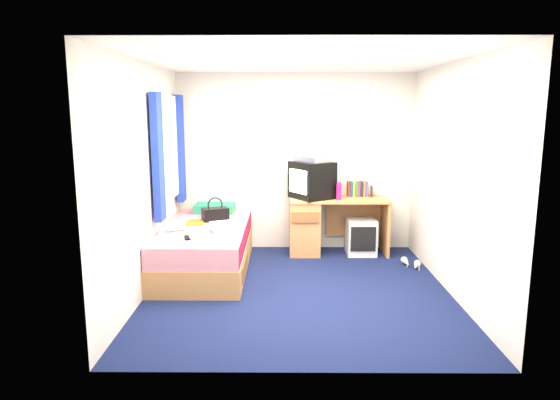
{
  "coord_description": "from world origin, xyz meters",
  "views": [
    {
      "loc": [
        -0.16,
        -5.1,
        1.93
      ],
      "look_at": [
        -0.2,
        0.7,
        0.86
      ],
      "focal_mm": 32.0,
      "sensor_mm": 36.0,
      "label": 1
    }
  ],
  "objects_px": {
    "pillow": "(215,208)",
    "handbag": "(215,214)",
    "storage_cube": "(361,237)",
    "vcr": "(312,159)",
    "bed": "(206,248)",
    "remote_control": "(187,238)",
    "crt_tv": "(312,180)",
    "magazine": "(195,223)",
    "water_bottle": "(176,228)",
    "desk": "(318,223)",
    "white_heels": "(411,264)",
    "pink_water_bottle": "(339,192)",
    "picture_frame": "(371,191)",
    "towel": "(225,227)",
    "aerosol_can": "(330,192)",
    "colour_swatch_fan": "(199,240)"
  },
  "relations": [
    {
      "from": "bed",
      "to": "storage_cube",
      "type": "xyz_separation_m",
      "value": [
        1.98,
        0.67,
        -0.03
      ]
    },
    {
      "from": "storage_cube",
      "to": "magazine",
      "type": "distance_m",
      "value": 2.2
    },
    {
      "from": "handbag",
      "to": "white_heels",
      "type": "distance_m",
      "value": 2.51
    },
    {
      "from": "crt_tv",
      "to": "colour_swatch_fan",
      "type": "bearing_deg",
      "value": -75.72
    },
    {
      "from": "crt_tv",
      "to": "white_heels",
      "type": "xyz_separation_m",
      "value": [
        1.2,
        -0.64,
        -0.95
      ]
    },
    {
      "from": "picture_frame",
      "to": "towel",
      "type": "height_order",
      "value": "picture_frame"
    },
    {
      "from": "towel",
      "to": "magazine",
      "type": "height_order",
      "value": "towel"
    },
    {
      "from": "picture_frame",
      "to": "towel",
      "type": "bearing_deg",
      "value": -143.03
    },
    {
      "from": "vcr",
      "to": "towel",
      "type": "xyz_separation_m",
      "value": [
        -1.05,
        -0.98,
        -0.68
      ]
    },
    {
      "from": "crt_tv",
      "to": "remote_control",
      "type": "bearing_deg",
      "value": -80.69
    },
    {
      "from": "pink_water_bottle",
      "to": "remote_control",
      "type": "height_order",
      "value": "pink_water_bottle"
    },
    {
      "from": "towel",
      "to": "white_heels",
      "type": "xyz_separation_m",
      "value": [
        2.25,
        0.33,
        -0.55
      ]
    },
    {
      "from": "picture_frame",
      "to": "remote_control",
      "type": "bearing_deg",
      "value": -140.74
    },
    {
      "from": "vcr",
      "to": "handbag",
      "type": "bearing_deg",
      "value": -110.01
    },
    {
      "from": "pink_water_bottle",
      "to": "handbag",
      "type": "distance_m",
      "value": 1.62
    },
    {
      "from": "bed",
      "to": "desk",
      "type": "relative_size",
      "value": 1.54
    },
    {
      "from": "vcr",
      "to": "remote_control",
      "type": "xyz_separation_m",
      "value": [
        -1.42,
        -1.32,
        -0.72
      ]
    },
    {
      "from": "pillow",
      "to": "white_heels",
      "type": "relative_size",
      "value": 1.46
    },
    {
      "from": "bed",
      "to": "crt_tv",
      "type": "bearing_deg",
      "value": 29.3
    },
    {
      "from": "crt_tv",
      "to": "vcr",
      "type": "relative_size",
      "value": 1.6
    },
    {
      "from": "bed",
      "to": "aerosol_can",
      "type": "height_order",
      "value": "aerosol_can"
    },
    {
      "from": "bed",
      "to": "handbag",
      "type": "xyz_separation_m",
      "value": [
        0.08,
        0.32,
        0.36
      ]
    },
    {
      "from": "pillow",
      "to": "handbag",
      "type": "height_order",
      "value": "handbag"
    },
    {
      "from": "desk",
      "to": "storage_cube",
      "type": "relative_size",
      "value": 2.73
    },
    {
      "from": "crt_tv",
      "to": "water_bottle",
      "type": "bearing_deg",
      "value": -92.24
    },
    {
      "from": "crt_tv",
      "to": "magazine",
      "type": "relative_size",
      "value": 2.34
    },
    {
      "from": "white_heels",
      "to": "pink_water_bottle",
      "type": "bearing_deg",
      "value": 148.45
    },
    {
      "from": "magazine",
      "to": "desk",
      "type": "bearing_deg",
      "value": 20.72
    },
    {
      "from": "vcr",
      "to": "magazine",
      "type": "relative_size",
      "value": 1.46
    },
    {
      "from": "handbag",
      "to": "remote_control",
      "type": "height_order",
      "value": "handbag"
    },
    {
      "from": "storage_cube",
      "to": "remote_control",
      "type": "height_order",
      "value": "remote_control"
    },
    {
      "from": "pillow",
      "to": "aerosol_can",
      "type": "xyz_separation_m",
      "value": [
        1.55,
        -0.05,
        0.24
      ]
    },
    {
      "from": "storage_cube",
      "to": "handbag",
      "type": "distance_m",
      "value": 1.97
    },
    {
      "from": "bed",
      "to": "white_heels",
      "type": "bearing_deg",
      "value": 2.16
    },
    {
      "from": "water_bottle",
      "to": "remote_control",
      "type": "relative_size",
      "value": 1.25
    },
    {
      "from": "remote_control",
      "to": "vcr",
      "type": "bearing_deg",
      "value": 27.56
    },
    {
      "from": "bed",
      "to": "pink_water_bottle",
      "type": "xyz_separation_m",
      "value": [
        1.66,
        0.62,
        0.59
      ]
    },
    {
      "from": "magazine",
      "to": "picture_frame",
      "type": "bearing_deg",
      "value": 17.62
    },
    {
      "from": "desk",
      "to": "magazine",
      "type": "xyz_separation_m",
      "value": [
        -1.54,
        -0.58,
        0.14
      ]
    },
    {
      "from": "storage_cube",
      "to": "handbag",
      "type": "xyz_separation_m",
      "value": [
        -1.89,
        -0.36,
        0.39
      ]
    },
    {
      "from": "pillow",
      "to": "desk",
      "type": "height_order",
      "value": "desk"
    },
    {
      "from": "storage_cube",
      "to": "bed",
      "type": "bearing_deg",
      "value": -162.03
    },
    {
      "from": "pillow",
      "to": "water_bottle",
      "type": "bearing_deg",
      "value": -106.22
    },
    {
      "from": "white_heels",
      "to": "picture_frame",
      "type": "bearing_deg",
      "value": 115.95
    },
    {
      "from": "vcr",
      "to": "desk",
      "type": "bearing_deg",
      "value": 48.22
    },
    {
      "from": "storage_cube",
      "to": "picture_frame",
      "type": "height_order",
      "value": "picture_frame"
    },
    {
      "from": "pillow",
      "to": "towel",
      "type": "distance_m",
      "value": 1.08
    },
    {
      "from": "bed",
      "to": "remote_control",
      "type": "xyz_separation_m",
      "value": [
        -0.1,
        -0.58,
        0.28
      ]
    },
    {
      "from": "handbag",
      "to": "vcr",
      "type": "bearing_deg",
      "value": -4.51
    },
    {
      "from": "pillow",
      "to": "picture_frame",
      "type": "height_order",
      "value": "picture_frame"
    }
  ]
}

